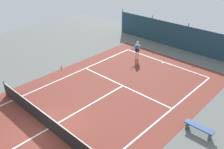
{
  "coord_description": "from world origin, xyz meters",
  "views": [
    {
      "loc": [
        9.85,
        -5.25,
        9.21
      ],
      "look_at": [
        -0.64,
        5.92,
        0.9
      ],
      "focal_mm": 38.99,
      "sensor_mm": 36.0,
      "label": 1
    }
  ],
  "objects_px": {
    "tennis_player": "(137,49)",
    "tennis_net": "(47,122)",
    "courtside_bench": "(199,128)",
    "tennis_ball_near_player": "(161,92)",
    "water_bottle": "(61,67)"
  },
  "relations": [
    {
      "from": "tennis_player",
      "to": "courtside_bench",
      "type": "distance_m",
      "value": 9.99
    },
    {
      "from": "tennis_net",
      "to": "courtside_bench",
      "type": "xyz_separation_m",
      "value": [
        6.31,
        5.42,
        -0.14
      ]
    },
    {
      "from": "tennis_player",
      "to": "tennis_ball_near_player",
      "type": "distance_m",
      "value": 5.76
    },
    {
      "from": "tennis_net",
      "to": "tennis_player",
      "type": "height_order",
      "value": "tennis_player"
    },
    {
      "from": "tennis_net",
      "to": "water_bottle",
      "type": "bearing_deg",
      "value": 138.06
    },
    {
      "from": "tennis_net",
      "to": "courtside_bench",
      "type": "distance_m",
      "value": 8.32
    },
    {
      "from": "tennis_net",
      "to": "water_bottle",
      "type": "distance_m",
      "value": 7.56
    },
    {
      "from": "tennis_player",
      "to": "courtside_bench",
      "type": "height_order",
      "value": "tennis_player"
    },
    {
      "from": "tennis_player",
      "to": "courtside_bench",
      "type": "relative_size",
      "value": 1.03
    },
    {
      "from": "tennis_net",
      "to": "tennis_ball_near_player",
      "type": "height_order",
      "value": "tennis_net"
    },
    {
      "from": "tennis_ball_near_player",
      "to": "water_bottle",
      "type": "relative_size",
      "value": 0.28
    },
    {
      "from": "courtside_bench",
      "to": "water_bottle",
      "type": "distance_m",
      "value": 11.93
    },
    {
      "from": "water_bottle",
      "to": "tennis_net",
      "type": "bearing_deg",
      "value": -41.94
    },
    {
      "from": "water_bottle",
      "to": "courtside_bench",
      "type": "bearing_deg",
      "value": 1.8
    },
    {
      "from": "tennis_player",
      "to": "tennis_net",
      "type": "bearing_deg",
      "value": 92.0
    }
  ]
}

